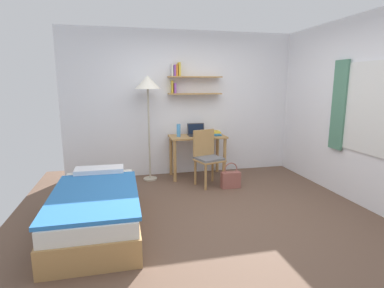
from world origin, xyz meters
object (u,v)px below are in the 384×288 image
object	(u,v)px
book_stack	(216,133)
handbag	(231,179)
bed	(97,209)
desk_chair	(207,155)
desk	(197,144)
laptop	(196,132)
standing_lamp	(148,87)
water_bottle	(179,130)

from	to	relation	value
book_stack	handbag	xyz separation A→B (m)	(0.05, -0.70, -0.65)
book_stack	bed	bearing A→B (deg)	-139.35
bed	desk_chair	bearing A→B (deg)	36.19
desk	desk_chair	world-z (taller)	desk_chair
desk	handbag	world-z (taller)	desk
desk	laptop	world-z (taller)	laptop
desk	book_stack	bearing A→B (deg)	-4.04
desk_chair	standing_lamp	size ratio (longest dim) A/B	0.51
standing_lamp	book_stack	distance (m)	1.44
desk_chair	handbag	size ratio (longest dim) A/B	2.18
desk_chair	water_bottle	world-z (taller)	water_bottle
desk_chair	standing_lamp	world-z (taller)	standing_lamp
laptop	book_stack	distance (m)	0.35
desk_chair	water_bottle	xyz separation A→B (m)	(-0.39, 0.47, 0.36)
handbag	desk_chair	bearing A→B (deg)	142.80
book_stack	handbag	bearing A→B (deg)	-86.26
bed	laptop	xyz separation A→B (m)	(1.63, 1.77, 0.57)
desk	bed	bearing A→B (deg)	-133.67
desk	laptop	distance (m)	0.22
desk_chair	book_stack	world-z (taller)	desk_chair
standing_lamp	book_stack	world-z (taller)	standing_lamp
bed	desk	xyz separation A→B (m)	(1.63, 1.71, 0.36)
bed	desk_chair	xyz separation A→B (m)	(1.69, 1.23, 0.26)
bed	handbag	world-z (taller)	bed
bed	book_stack	size ratio (longest dim) A/B	7.87
laptop	handbag	size ratio (longest dim) A/B	0.76
desk_chair	desk	bearing A→B (deg)	96.12
desk	handbag	bearing A→B (deg)	-62.51
water_bottle	standing_lamp	bearing A→B (deg)	177.34
bed	handbag	xyz separation A→B (m)	(2.01, 0.98, -0.10)
laptop	handbag	distance (m)	1.10
bed	standing_lamp	distance (m)	2.33
desk_chair	water_bottle	bearing A→B (deg)	130.13
standing_lamp	laptop	world-z (taller)	standing_lamp
desk	standing_lamp	xyz separation A→B (m)	(-0.86, 0.01, 1.01)
desk_chair	standing_lamp	bearing A→B (deg)	151.57
desk	water_bottle	size ratio (longest dim) A/B	4.48
bed	desk_chair	size ratio (longest dim) A/B	2.01
laptop	desk_chair	bearing A→B (deg)	-84.36
desk	book_stack	size ratio (longest dim) A/B	4.24
desk_chair	handbag	distance (m)	0.54
bed	desk_chair	world-z (taller)	desk_chair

